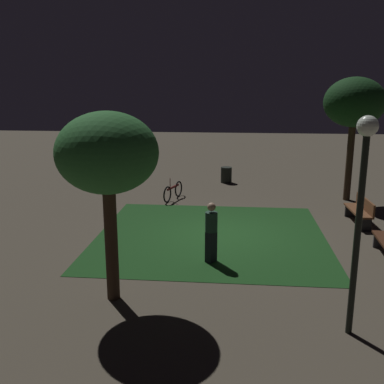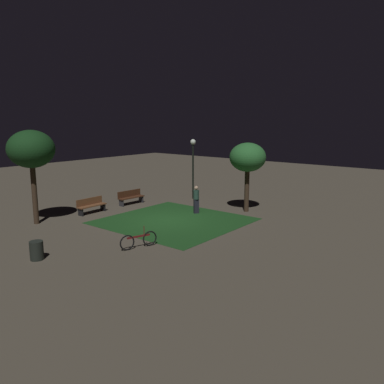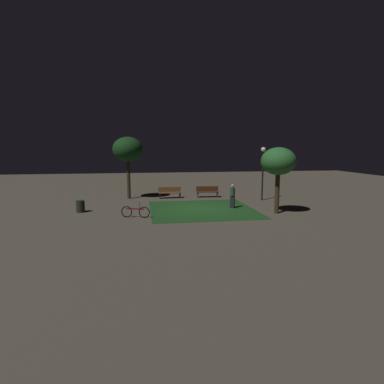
{
  "view_description": "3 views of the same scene",
  "coord_description": "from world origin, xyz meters",
  "px_view_note": "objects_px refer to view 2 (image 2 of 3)",
  "views": [
    {
      "loc": [
        -13.09,
        -0.29,
        4.54
      ],
      "look_at": [
        -0.57,
        0.91,
        1.48
      ],
      "focal_mm": 41.31,
      "sensor_mm": 36.0,
      "label": 1
    },
    {
      "loc": [
        14.94,
        13.68,
        5.39
      ],
      "look_at": [
        -1.04,
        0.89,
        1.51
      ],
      "focal_mm": 36.26,
      "sensor_mm": 36.0,
      "label": 2
    },
    {
      "loc": [
        3.68,
        20.16,
        4.04
      ],
      "look_at": [
        0.38,
        -0.49,
        1.04
      ],
      "focal_mm": 29.34,
      "sensor_mm": 36.0,
      "label": 3
    }
  ],
  "objects_px": {
    "trash_bin": "(37,250)",
    "lamp_post_plaza_east": "(193,158)",
    "tree_lawn_side": "(248,158)",
    "pedestrian": "(196,199)",
    "bicycle": "(139,240)",
    "bench_back_row": "(91,205)",
    "bench_front_left": "(131,197)",
    "tree_near_wall": "(31,150)"
  },
  "relations": [
    {
      "from": "bench_back_row",
      "to": "tree_near_wall",
      "type": "xyz_separation_m",
      "value": [
        3.21,
        -0.33,
        3.35
      ]
    },
    {
      "from": "bicycle",
      "to": "pedestrian",
      "type": "xyz_separation_m",
      "value": [
        -6.34,
        -1.88,
        0.51
      ]
    },
    {
      "from": "bench_front_left",
      "to": "tree_near_wall",
      "type": "height_order",
      "value": "tree_near_wall"
    },
    {
      "from": "bench_front_left",
      "to": "bicycle",
      "type": "height_order",
      "value": "bicycle"
    },
    {
      "from": "bench_front_left",
      "to": "lamp_post_plaza_east",
      "type": "relative_size",
      "value": 0.45
    },
    {
      "from": "bicycle",
      "to": "tree_lawn_side",
      "type": "bearing_deg",
      "value": 179.12
    },
    {
      "from": "bench_front_left",
      "to": "lamp_post_plaza_east",
      "type": "distance_m",
      "value": 4.94
    },
    {
      "from": "tree_near_wall",
      "to": "trash_bin",
      "type": "height_order",
      "value": "tree_near_wall"
    },
    {
      "from": "tree_near_wall",
      "to": "trash_bin",
      "type": "xyz_separation_m",
      "value": [
        2.8,
        4.92,
        -3.46
      ]
    },
    {
      "from": "bench_front_left",
      "to": "bench_back_row",
      "type": "height_order",
      "value": "same"
    },
    {
      "from": "bicycle",
      "to": "pedestrian",
      "type": "bearing_deg",
      "value": -163.5
    },
    {
      "from": "tree_near_wall",
      "to": "trash_bin",
      "type": "relative_size",
      "value": 6.53
    },
    {
      "from": "lamp_post_plaza_east",
      "to": "trash_bin",
      "type": "bearing_deg",
      "value": 11.19
    },
    {
      "from": "bench_front_left",
      "to": "trash_bin",
      "type": "height_order",
      "value": "bench_front_left"
    },
    {
      "from": "bench_back_row",
      "to": "pedestrian",
      "type": "xyz_separation_m",
      "value": [
        -3.76,
        4.79,
        0.37
      ]
    },
    {
      "from": "bench_back_row",
      "to": "trash_bin",
      "type": "relative_size",
      "value": 2.44
    },
    {
      "from": "tree_lawn_side",
      "to": "bicycle",
      "type": "height_order",
      "value": "tree_lawn_side"
    },
    {
      "from": "bicycle",
      "to": "lamp_post_plaza_east",
      "type": "bearing_deg",
      "value": -153.98
    },
    {
      "from": "bench_front_left",
      "to": "bicycle",
      "type": "distance_m",
      "value": 8.74
    },
    {
      "from": "pedestrian",
      "to": "bench_front_left",
      "type": "bearing_deg",
      "value": -81.75
    },
    {
      "from": "tree_near_wall",
      "to": "pedestrian",
      "type": "relative_size",
      "value": 3.01
    },
    {
      "from": "tree_lawn_side",
      "to": "tree_near_wall",
      "type": "relative_size",
      "value": 0.83
    },
    {
      "from": "tree_lawn_side",
      "to": "trash_bin",
      "type": "xyz_separation_m",
      "value": [
        12.0,
        -2.21,
        -2.78
      ]
    },
    {
      "from": "bench_front_left",
      "to": "tree_lawn_side",
      "type": "relative_size",
      "value": 0.45
    },
    {
      "from": "trash_bin",
      "to": "lamp_post_plaza_east",
      "type": "bearing_deg",
      "value": -168.81
    },
    {
      "from": "bench_back_row",
      "to": "trash_bin",
      "type": "height_order",
      "value": "bench_back_row"
    },
    {
      "from": "tree_lawn_side",
      "to": "bicycle",
      "type": "relative_size",
      "value": 2.45
    },
    {
      "from": "tree_lawn_side",
      "to": "tree_near_wall",
      "type": "xyz_separation_m",
      "value": [
        9.2,
        -7.13,
        0.68
      ]
    },
    {
      "from": "tree_near_wall",
      "to": "pedestrian",
      "type": "bearing_deg",
      "value": 143.68
    },
    {
      "from": "tree_near_wall",
      "to": "lamp_post_plaza_east",
      "type": "bearing_deg",
      "value": 166.89
    },
    {
      "from": "tree_near_wall",
      "to": "pedestrian",
      "type": "xyz_separation_m",
      "value": [
        -6.97,
        5.12,
        -2.98
      ]
    },
    {
      "from": "tree_near_wall",
      "to": "lamp_post_plaza_east",
      "type": "xyz_separation_m",
      "value": [
        -10.14,
        2.36,
        -1.04
      ]
    },
    {
      "from": "bench_back_row",
      "to": "bicycle",
      "type": "bearing_deg",
      "value": 68.85
    },
    {
      "from": "pedestrian",
      "to": "tree_near_wall",
      "type": "bearing_deg",
      "value": -36.32
    },
    {
      "from": "trash_bin",
      "to": "bicycle",
      "type": "height_order",
      "value": "bicycle"
    },
    {
      "from": "bench_front_left",
      "to": "bicycle",
      "type": "bearing_deg",
      "value": 49.75
    },
    {
      "from": "trash_bin",
      "to": "pedestrian",
      "type": "xyz_separation_m",
      "value": [
        -9.77,
        0.21,
        0.48
      ]
    },
    {
      "from": "tree_near_wall",
      "to": "lamp_post_plaza_east",
      "type": "distance_m",
      "value": 10.46
    },
    {
      "from": "bench_front_left",
      "to": "pedestrian",
      "type": "bearing_deg",
      "value": 98.25
    },
    {
      "from": "bench_back_row",
      "to": "tree_near_wall",
      "type": "bearing_deg",
      "value": -5.95
    },
    {
      "from": "bench_back_row",
      "to": "tree_near_wall",
      "type": "height_order",
      "value": "tree_near_wall"
    },
    {
      "from": "bench_back_row",
      "to": "tree_lawn_side",
      "type": "height_order",
      "value": "tree_lawn_side"
    }
  ]
}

